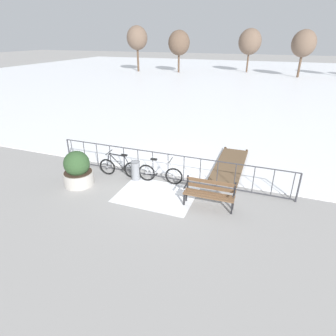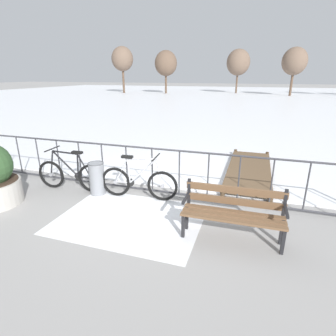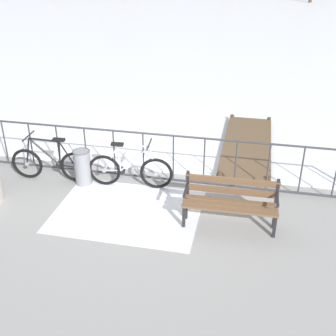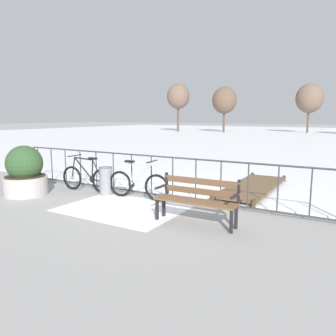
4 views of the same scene
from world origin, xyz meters
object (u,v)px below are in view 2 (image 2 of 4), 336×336
Objects in this scene: bicycle_near_railing at (138,182)px; trash_bin at (97,178)px; bicycle_second at (71,175)px; park_bench at (233,209)px.

bicycle_near_railing reaches higher than trash_bin.
bicycle_near_railing and bicycle_second have the same top height.
bicycle_near_railing is 2.34× the size of trash_bin.
park_bench is 3.13m from trash_bin.
bicycle_second is (-1.65, -0.07, 0.00)m from bicycle_near_railing.
park_bench is at bearing -23.67° from bicycle_near_railing.
bicycle_near_railing is 1.06× the size of park_bench.
bicycle_near_railing is at bearing 4.43° from trash_bin.
trash_bin is (0.68, -0.00, 0.00)m from bicycle_second.
trash_bin is at bearing -0.33° from bicycle_second.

